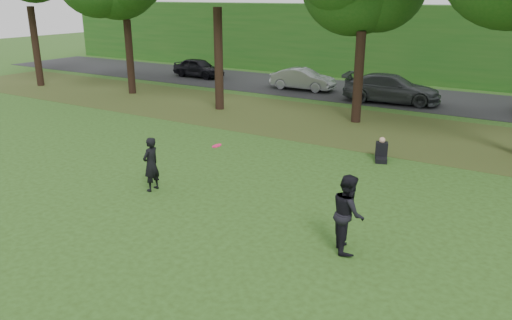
% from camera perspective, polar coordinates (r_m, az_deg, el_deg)
% --- Properties ---
extents(ground, '(120.00, 120.00, 0.00)m').
position_cam_1_polar(ground, '(10.85, -0.27, -13.11)').
color(ground, '#294515').
rests_on(ground, ground).
extents(leaf_litter, '(60.00, 7.00, 0.01)m').
position_cam_1_polar(leaf_litter, '(22.16, 17.75, 2.72)').
color(leaf_litter, '#463919').
rests_on(leaf_litter, ground).
extents(street, '(70.00, 7.00, 0.02)m').
position_cam_1_polar(street, '(29.81, 21.64, 6.20)').
color(street, black).
rests_on(street, ground).
extents(far_hedge, '(70.00, 3.00, 5.00)m').
position_cam_1_polar(far_hedge, '(35.34, 23.98, 11.76)').
color(far_hedge, '#1C5117').
rests_on(far_hedge, ground).
extents(player_left, '(0.41, 0.61, 1.66)m').
position_cam_1_polar(player_left, '(15.27, -11.91, -0.47)').
color(player_left, black).
rests_on(player_left, ground).
extents(player_right, '(1.07, 1.13, 1.85)m').
position_cam_1_polar(player_right, '(11.64, 10.48, -5.98)').
color(player_right, black).
rests_on(player_right, ground).
extents(parked_cars, '(35.23, 3.70, 1.51)m').
position_cam_1_polar(parked_cars, '(28.78, 18.98, 7.52)').
color(parked_cars, black).
rests_on(parked_cars, street).
extents(frisbee, '(0.38, 0.38, 0.11)m').
position_cam_1_polar(frisbee, '(13.67, -4.52, 1.64)').
color(frisbee, '#ED1355').
rests_on(frisbee, ground).
extents(seated_person, '(0.63, 0.83, 0.83)m').
position_cam_1_polar(seated_person, '(18.41, 14.14, 0.92)').
color(seated_person, black).
rests_on(seated_person, ground).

